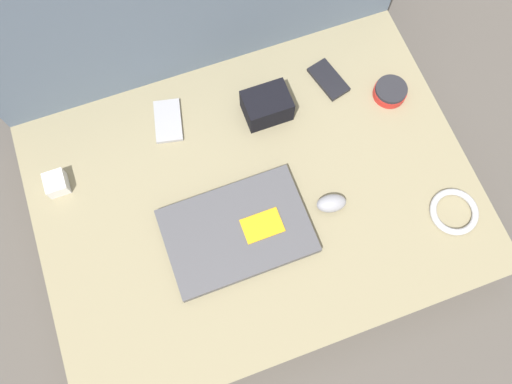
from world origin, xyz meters
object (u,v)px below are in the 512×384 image
(laptop, at_px, (237,231))
(camera_pouch, at_px, (267,106))
(phone_silver, at_px, (168,121))
(speaker_puck, at_px, (390,91))
(phone_black, at_px, (328,80))
(computer_mouse, at_px, (331,203))
(charger_brick, at_px, (56,183))

(laptop, bearing_deg, camera_pouch, 56.99)
(laptop, relative_size, phone_silver, 2.64)
(speaker_puck, height_order, phone_silver, speaker_puck)
(laptop, bearing_deg, phone_silver, 101.35)
(phone_silver, xyz_separation_m, phone_black, (0.42, -0.03, 0.00))
(phone_black, bearing_deg, laptop, -154.03)
(speaker_puck, distance_m, camera_pouch, 0.31)
(computer_mouse, xyz_separation_m, phone_silver, (-0.29, 0.34, -0.01))
(computer_mouse, xyz_separation_m, camera_pouch, (-0.06, 0.28, 0.02))
(computer_mouse, relative_size, charger_brick, 1.41)
(computer_mouse, relative_size, phone_silver, 0.61)
(laptop, height_order, computer_mouse, computer_mouse)
(phone_black, bearing_deg, computer_mouse, -126.18)
(laptop, relative_size, phone_black, 2.73)
(laptop, distance_m, speaker_puck, 0.52)
(phone_silver, bearing_deg, computer_mouse, -36.86)
(computer_mouse, bearing_deg, phone_silver, 140.59)
(phone_silver, xyz_separation_m, camera_pouch, (0.24, -0.06, 0.03))
(laptop, distance_m, phone_black, 0.46)
(computer_mouse, height_order, phone_silver, computer_mouse)
(laptop, distance_m, camera_pouch, 0.32)
(camera_pouch, bearing_deg, phone_black, 9.79)
(laptop, relative_size, computer_mouse, 4.35)
(charger_brick, bearing_deg, computer_mouse, -24.23)
(charger_brick, bearing_deg, laptop, -34.85)
(laptop, distance_m, charger_brick, 0.44)
(computer_mouse, xyz_separation_m, phone_black, (0.12, 0.31, -0.01))
(phone_silver, relative_size, phone_black, 1.03)
(phone_black, height_order, charger_brick, charger_brick)
(laptop, relative_size, speaker_puck, 3.97)
(laptop, height_order, phone_black, laptop)
(speaker_puck, distance_m, phone_black, 0.16)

